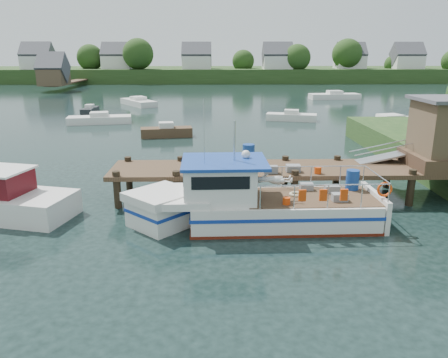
{
  "coord_description": "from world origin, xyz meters",
  "views": [
    {
      "loc": [
        -1.39,
        -18.9,
        6.38
      ],
      "look_at": [
        -1.0,
        -1.5,
        1.3
      ],
      "focal_mm": 35.0,
      "sensor_mm": 36.0,
      "label": 1
    }
  ],
  "objects_px": {
    "moored_c": "(390,122)",
    "moored_e": "(90,110)",
    "lobster_boat": "(252,203)",
    "moored_b": "(291,117)",
    "moored_a": "(100,119)",
    "dock": "(391,148)",
    "moored_far": "(334,96)",
    "moored_rowboat": "(166,131)",
    "moored_d": "(138,102)"
  },
  "relations": [
    {
      "from": "dock",
      "to": "moored_a",
      "type": "height_order",
      "value": "dock"
    },
    {
      "from": "moored_c",
      "to": "moored_d",
      "type": "height_order",
      "value": "moored_d"
    },
    {
      "from": "lobster_boat",
      "to": "moored_far",
      "type": "relative_size",
      "value": 1.41
    },
    {
      "from": "moored_a",
      "to": "moored_d",
      "type": "xyz_separation_m",
      "value": [
        1.25,
        14.15,
        0.01
      ]
    },
    {
      "from": "moored_c",
      "to": "moored_e",
      "type": "xyz_separation_m",
      "value": [
        -29.0,
        9.42,
        -0.05
      ]
    },
    {
      "from": "moored_rowboat",
      "to": "moored_a",
      "type": "height_order",
      "value": "moored_rowboat"
    },
    {
      "from": "lobster_boat",
      "to": "moored_rowboat",
      "type": "xyz_separation_m",
      "value": [
        -5.13,
        18.08,
        -0.44
      ]
    },
    {
      "from": "lobster_boat",
      "to": "moored_far",
      "type": "xyz_separation_m",
      "value": [
        15.48,
        45.94,
        -0.43
      ]
    },
    {
      "from": "moored_far",
      "to": "dock",
      "type": "bearing_deg",
      "value": -121.85
    },
    {
      "from": "moored_rowboat",
      "to": "moored_a",
      "type": "xyz_separation_m",
      "value": [
        -6.89,
        6.81,
        -0.03
      ]
    },
    {
      "from": "dock",
      "to": "moored_c",
      "type": "relative_size",
      "value": 2.32
    },
    {
      "from": "dock",
      "to": "moored_d",
      "type": "bearing_deg",
      "value": 115.77
    },
    {
      "from": "lobster_boat",
      "to": "moored_d",
      "type": "relative_size",
      "value": 1.52
    },
    {
      "from": "moored_c",
      "to": "moored_e",
      "type": "relative_size",
      "value": 2.09
    },
    {
      "from": "moored_b",
      "to": "dock",
      "type": "bearing_deg",
      "value": -110.12
    },
    {
      "from": "moored_b",
      "to": "moored_c",
      "type": "xyz_separation_m",
      "value": [
        8.15,
        -3.63,
        0.01
      ]
    },
    {
      "from": "dock",
      "to": "moored_far",
      "type": "xyz_separation_m",
      "value": [
        8.98,
        42.67,
        -1.81
      ]
    },
    {
      "from": "moored_c",
      "to": "moored_e",
      "type": "height_order",
      "value": "moored_c"
    },
    {
      "from": "moored_rowboat",
      "to": "moored_a",
      "type": "relative_size",
      "value": 0.69
    },
    {
      "from": "moored_a",
      "to": "moored_e",
      "type": "bearing_deg",
      "value": 121.75
    },
    {
      "from": "moored_c",
      "to": "moored_b",
      "type": "bearing_deg",
      "value": 151.21
    },
    {
      "from": "dock",
      "to": "moored_rowboat",
      "type": "distance_m",
      "value": 18.92
    },
    {
      "from": "lobster_boat",
      "to": "moored_a",
      "type": "bearing_deg",
      "value": 114.52
    },
    {
      "from": "moored_c",
      "to": "moored_d",
      "type": "distance_m",
      "value": 29.91
    },
    {
      "from": "moored_e",
      "to": "moored_b",
      "type": "bearing_deg",
      "value": -24.72
    },
    {
      "from": "moored_e",
      "to": "dock",
      "type": "bearing_deg",
      "value": -62.57
    },
    {
      "from": "lobster_boat",
      "to": "moored_rowboat",
      "type": "bearing_deg",
      "value": 104.59
    },
    {
      "from": "moored_a",
      "to": "moored_c",
      "type": "distance_m",
      "value": 26.3
    },
    {
      "from": "moored_rowboat",
      "to": "moored_a",
      "type": "bearing_deg",
      "value": 155.88
    },
    {
      "from": "moored_c",
      "to": "moored_e",
      "type": "bearing_deg",
      "value": 157.24
    },
    {
      "from": "lobster_boat",
      "to": "moored_b",
      "type": "distance_m",
      "value": 26.86
    },
    {
      "from": "moored_e",
      "to": "moored_rowboat",
      "type": "bearing_deg",
      "value": -64.26
    },
    {
      "from": "moored_b",
      "to": "moored_rowboat",
      "type": "bearing_deg",
      "value": -165.38
    },
    {
      "from": "dock",
      "to": "moored_b",
      "type": "xyz_separation_m",
      "value": [
        -0.47,
        22.9,
        -1.85
      ]
    },
    {
      "from": "moored_far",
      "to": "moored_a",
      "type": "distance_m",
      "value": 34.63
    },
    {
      "from": "moored_rowboat",
      "to": "moored_c",
      "type": "xyz_separation_m",
      "value": [
        19.3,
        4.45,
        -0.03
      ]
    },
    {
      "from": "lobster_boat",
      "to": "moored_e",
      "type": "relative_size",
      "value": 2.93
    },
    {
      "from": "moored_b",
      "to": "moored_d",
      "type": "xyz_separation_m",
      "value": [
        -16.79,
        12.88,
        0.02
      ]
    },
    {
      "from": "moored_a",
      "to": "moored_b",
      "type": "xyz_separation_m",
      "value": [
        18.04,
        1.27,
        -0.0
      ]
    },
    {
      "from": "moored_rowboat",
      "to": "moored_far",
      "type": "relative_size",
      "value": 0.58
    },
    {
      "from": "moored_rowboat",
      "to": "moored_e",
      "type": "xyz_separation_m",
      "value": [
        -9.7,
        13.88,
        -0.08
      ]
    },
    {
      "from": "lobster_boat",
      "to": "moored_e",
      "type": "bearing_deg",
      "value": 113.64
    },
    {
      "from": "moored_a",
      "to": "moored_b",
      "type": "bearing_deg",
      "value": 14.09
    },
    {
      "from": "moored_c",
      "to": "moored_d",
      "type": "bearing_deg",
      "value": 141.74
    },
    {
      "from": "moored_b",
      "to": "moored_a",
      "type": "bearing_deg",
      "value": 162.73
    },
    {
      "from": "dock",
      "to": "moored_c",
      "type": "xyz_separation_m",
      "value": [
        7.67,
        19.27,
        -1.84
      ]
    },
    {
      "from": "moored_rowboat",
      "to": "lobster_boat",
      "type": "bearing_deg",
      "value": -53.59
    },
    {
      "from": "moored_b",
      "to": "moored_c",
      "type": "height_order",
      "value": "moored_c"
    },
    {
      "from": "dock",
      "to": "moored_a",
      "type": "xyz_separation_m",
      "value": [
        -18.52,
        21.62,
        -1.85
      ]
    },
    {
      "from": "lobster_boat",
      "to": "moored_b",
      "type": "xyz_separation_m",
      "value": [
        6.03,
        26.17,
        -0.47
      ]
    }
  ]
}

